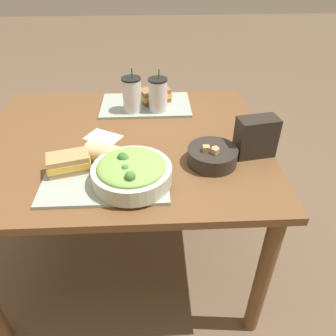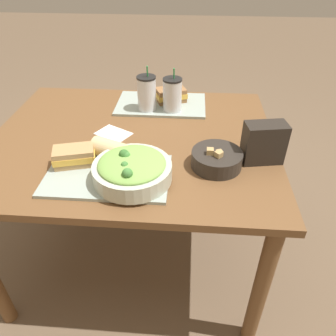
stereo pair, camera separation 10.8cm
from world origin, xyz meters
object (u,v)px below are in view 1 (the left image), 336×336
(baguette_near, at_px, (110,155))
(napkin_folded, at_px, (103,137))
(chip_bag, at_px, (256,137))
(salad_bowl, at_px, (132,171))
(drink_cup_red, at_px, (158,96))
(sandwich_far, at_px, (155,95))
(drink_cup_dark, at_px, (132,96))
(soup_bowl, at_px, (212,155))
(sandwich_near, at_px, (69,163))

(baguette_near, xyz_separation_m, napkin_folded, (-0.05, 0.20, -0.05))
(baguette_near, distance_m, chip_bag, 0.54)
(salad_bowl, bearing_deg, drink_cup_red, 79.43)
(sandwich_far, bearing_deg, drink_cup_dark, -159.26)
(salad_bowl, height_order, soup_bowl, salad_bowl)
(soup_bowl, relative_size, sandwich_near, 1.12)
(chip_bag, distance_m, napkin_folded, 0.61)
(sandwich_far, bearing_deg, drink_cup_red, -104.30)
(napkin_folded, bearing_deg, drink_cup_red, 43.60)
(sandwich_near, xyz_separation_m, baguette_near, (0.14, 0.04, 0.00))
(soup_bowl, distance_m, drink_cup_dark, 0.52)
(chip_bag, bearing_deg, sandwich_far, 118.34)
(soup_bowl, height_order, sandwich_near, soup_bowl)
(sandwich_far, xyz_separation_m, drink_cup_red, (0.01, -0.10, 0.04))
(salad_bowl, distance_m, soup_bowl, 0.31)
(soup_bowl, distance_m, baguette_near, 0.37)
(sandwich_far, bearing_deg, baguette_near, -129.86)
(drink_cup_red, bearing_deg, sandwich_near, -124.88)
(sandwich_far, distance_m, drink_cup_dark, 0.15)
(baguette_near, relative_size, napkin_folded, 1.09)
(salad_bowl, distance_m, sandwich_far, 0.64)
(sandwich_near, height_order, baguette_near, baguette_near)
(drink_cup_dark, bearing_deg, sandwich_near, -113.83)
(sandwich_near, bearing_deg, baguette_near, -0.54)
(soup_bowl, height_order, chip_bag, chip_bag)
(soup_bowl, relative_size, napkin_folded, 1.08)
(sandwich_far, xyz_separation_m, drink_cup_dark, (-0.10, -0.10, 0.04))
(salad_bowl, relative_size, sandwich_far, 1.61)
(baguette_near, xyz_separation_m, drink_cup_red, (0.18, 0.42, 0.03))
(drink_cup_dark, bearing_deg, soup_bowl, -54.12)
(baguette_near, distance_m, drink_cup_red, 0.46)
(drink_cup_red, distance_m, napkin_folded, 0.33)
(chip_bag, bearing_deg, baguette_near, 175.80)
(drink_cup_dark, bearing_deg, sandwich_far, 42.53)
(sandwich_near, relative_size, drink_cup_dark, 0.79)
(salad_bowl, xyz_separation_m, chip_bag, (0.45, 0.16, 0.02))
(sandwich_near, relative_size, sandwich_far, 0.99)
(sandwich_far, relative_size, chip_bag, 1.05)
(baguette_near, relative_size, drink_cup_red, 0.92)
(baguette_near, xyz_separation_m, drink_cup_dark, (0.06, 0.42, 0.04))
(napkin_folded, bearing_deg, drink_cup_dark, 62.43)
(drink_cup_dark, xyz_separation_m, chip_bag, (0.47, -0.37, -0.01))
(soup_bowl, bearing_deg, sandwich_near, -175.60)
(soup_bowl, height_order, drink_cup_red, drink_cup_red)
(sandwich_near, bearing_deg, sandwich_far, 45.80)
(sandwich_near, xyz_separation_m, drink_cup_dark, (0.20, 0.46, 0.04))
(chip_bag, xyz_separation_m, napkin_folded, (-0.59, 0.15, -0.07))
(sandwich_near, xyz_separation_m, napkin_folded, (0.09, 0.24, -0.04))
(sandwich_far, height_order, chip_bag, chip_bag)
(soup_bowl, height_order, sandwich_far, soup_bowl)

